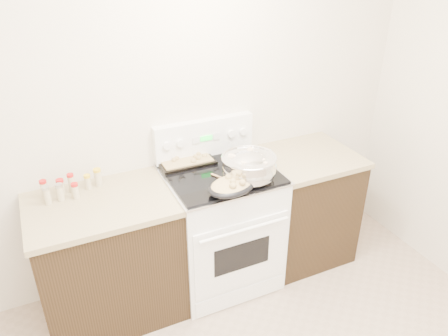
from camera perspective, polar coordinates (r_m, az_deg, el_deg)
room_shell at (r=1.43m, az=10.53°, el=-1.55°), size 4.10×3.60×2.75m
counter_left at (r=3.12m, az=-14.73°, el=-11.36°), size 0.93×0.67×0.92m
counter_right at (r=3.61m, az=10.19°, el=-4.81°), size 0.73×0.67×0.92m
kitchen_range at (r=3.28m, az=-0.41°, el=-7.46°), size 0.78×0.73×1.22m
mixing_bowl at (r=2.91m, az=3.27°, el=0.06°), size 0.46×0.46×0.22m
roasting_pan at (r=2.78m, az=1.05°, el=-2.23°), size 0.39×0.32×0.12m
baking_sheet at (r=3.18m, az=-5.05°, el=1.16°), size 0.40×0.28×0.06m
wooden_spoon at (r=2.86m, az=0.33°, el=-2.20°), size 0.14×0.24×0.04m
blue_ladle at (r=3.07m, az=6.10°, el=0.48°), size 0.17×0.26×0.11m
spice_jars at (r=2.96m, az=-19.62°, el=-2.30°), size 0.38×0.15×0.13m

